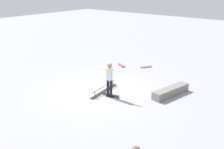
# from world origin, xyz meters

# --- Properties ---
(ground_plane) EXTENTS (60.00, 60.00, 0.00)m
(ground_plane) POSITION_xyz_m (0.00, 0.00, 0.00)
(ground_plane) COLOR #9E9EA3
(grind_rail) EXTENTS (2.22, 0.54, 0.31)m
(grind_rail) POSITION_xyz_m (-0.12, 0.15, 0.13)
(grind_rail) COLOR black
(grind_rail) RESTS_ON ground_plane
(skate_ledge) EXTENTS (2.28, 0.88, 0.39)m
(skate_ledge) POSITION_xyz_m (-1.78, 2.93, 0.19)
(skate_ledge) COLOR gray
(skate_ledge) RESTS_ON ground_plane
(skater_main) EXTENTS (0.25, 1.36, 1.69)m
(skater_main) POSITION_xyz_m (0.23, 0.79, 0.98)
(skater_main) COLOR black
(skater_main) RESTS_ON ground_plane
(skateboard_main) EXTENTS (0.38, 0.82, 0.09)m
(skateboard_main) POSITION_xyz_m (0.15, 0.83, 0.07)
(skateboard_main) COLOR black
(skateboard_main) RESTS_ON ground_plane
(loose_skateboard_pink) EXTENTS (0.55, 0.80, 0.09)m
(loose_skateboard_pink) POSITION_xyz_m (-4.05, -1.77, 0.07)
(loose_skateboard_pink) COLOR #E05993
(loose_skateboard_pink) RESTS_ON ground_plane
(loose_skateboard_natural) EXTENTS (0.79, 0.58, 0.09)m
(loose_skateboard_natural) POSITION_xyz_m (-4.79, -0.36, 0.07)
(loose_skateboard_natural) COLOR tan
(loose_skateboard_natural) RESTS_ON ground_plane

